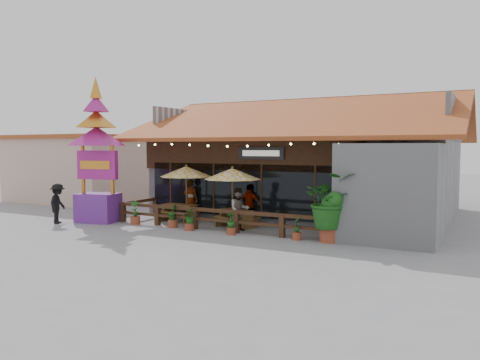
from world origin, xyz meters
The scene contains 19 objects.
ground centered at (0.00, 0.00, 0.00)m, with size 100.00×100.00×0.00m, color gray.
restaurant_building centered at (0.26, 6.61, 2.21)m, with size 15.50×14.73×6.09m.
patio_railing centered at (-2.25, -0.27, 0.61)m, with size 10.00×2.60×0.92m.
neighbor_building centered at (-15.00, 6.00, 2.14)m, with size 8.40×8.40×4.22m.
umbrella_left centered at (-3.95, 0.97, 2.33)m, with size 3.28×3.28×2.67m.
umbrella_right centered at (-1.32, 0.64, 2.31)m, with size 3.26×3.26×2.65m.
picnic_table_left centered at (-4.36, 0.98, 0.53)m, with size 1.65×1.43×0.78m.
picnic_table_right centered at (-1.14, 0.70, 0.51)m, with size 1.97×1.85×0.76m.
thai_sign_tower centered at (-7.51, -1.05, 3.80)m, with size 3.14×3.14×7.18m.
tropical_plant centered at (3.37, -0.50, 1.47)m, with size 2.42×2.33×2.56m.
diner_a centered at (-4.12, 1.57, 0.97)m, with size 0.71×0.47×1.95m, color #3B2412.
diner_b centered at (-0.62, -0.04, 0.89)m, with size 0.86×0.67×1.78m, color #3B2412.
diner_c centered at (-1.03, 1.73, 0.90)m, with size 1.06×0.44×1.80m, color #3B2412.
pedestrian centered at (-8.81, -2.24, 0.91)m, with size 1.18×0.68×1.82m, color black.
planter_a centered at (-5.55, -0.77, 0.45)m, with size 0.45×0.44×1.08m.
planter_b centered at (-3.54, -0.67, 0.46)m, with size 0.42×0.43×1.03m.
planter_c centered at (-2.51, -0.93, 0.52)m, with size 0.72×0.69×0.92m.
planter_d centered at (-0.49, -0.96, 0.43)m, with size 0.42×0.42×0.90m.
planter_e centered at (2.18, -0.69, 0.37)m, with size 0.36×0.37×0.88m.
Camera 1 is at (8.47, -16.94, 3.46)m, focal length 35.00 mm.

